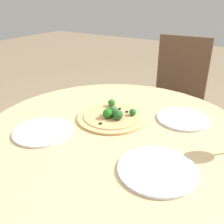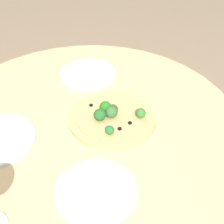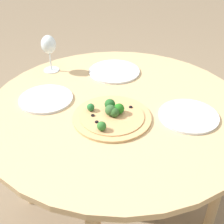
{
  "view_description": "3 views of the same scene",
  "coord_description": "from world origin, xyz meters",
  "px_view_note": "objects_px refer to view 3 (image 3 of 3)",
  "views": [
    {
      "loc": [
        0.77,
        0.47,
        1.21
      ],
      "look_at": [
        -0.07,
        -0.06,
        0.74
      ],
      "focal_mm": 40.0,
      "sensor_mm": 36.0,
      "label": 1
    },
    {
      "loc": [
        -0.58,
        0.6,
        1.43
      ],
      "look_at": [
        -0.07,
        -0.06,
        0.74
      ],
      "focal_mm": 50.0,
      "sensor_mm": 36.0,
      "label": 2
    },
    {
      "loc": [
        -0.64,
        -0.88,
        1.43
      ],
      "look_at": [
        -0.07,
        -0.06,
        0.74
      ],
      "focal_mm": 50.0,
      "sensor_mm": 36.0,
      "label": 3
    }
  ],
  "objects_px": {
    "pizza": "(112,115)",
    "plate_far": "(46,99)",
    "wine_glass": "(49,46)",
    "plate_side": "(189,116)",
    "plate_near": "(114,71)"
  },
  "relations": [
    {
      "from": "wine_glass",
      "to": "plate_far",
      "type": "relative_size",
      "value": 0.79
    },
    {
      "from": "plate_far",
      "to": "plate_side",
      "type": "height_order",
      "value": "same"
    },
    {
      "from": "wine_glass",
      "to": "plate_near",
      "type": "bearing_deg",
      "value": -38.78
    },
    {
      "from": "wine_glass",
      "to": "plate_far",
      "type": "height_order",
      "value": "wine_glass"
    },
    {
      "from": "pizza",
      "to": "wine_glass",
      "type": "distance_m",
      "value": 0.52
    },
    {
      "from": "wine_glass",
      "to": "plate_near",
      "type": "xyz_separation_m",
      "value": [
        0.25,
        -0.2,
        -0.13
      ]
    },
    {
      "from": "plate_near",
      "to": "plate_far",
      "type": "distance_m",
      "value": 0.39
    },
    {
      "from": "plate_near",
      "to": "plate_side",
      "type": "height_order",
      "value": "same"
    },
    {
      "from": "wine_glass",
      "to": "plate_side",
      "type": "height_order",
      "value": "wine_glass"
    },
    {
      "from": "pizza",
      "to": "plate_near",
      "type": "distance_m",
      "value": 0.39
    },
    {
      "from": "wine_glass",
      "to": "plate_side",
      "type": "distance_m",
      "value": 0.74
    },
    {
      "from": "pizza",
      "to": "wine_glass",
      "type": "relative_size",
      "value": 1.7
    },
    {
      "from": "wine_glass",
      "to": "pizza",
      "type": "bearing_deg",
      "value": -88.7
    },
    {
      "from": "pizza",
      "to": "plate_far",
      "type": "xyz_separation_m",
      "value": [
        -0.15,
        0.27,
        -0.01
      ]
    },
    {
      "from": "pizza",
      "to": "plate_far",
      "type": "distance_m",
      "value": 0.31
    }
  ]
}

